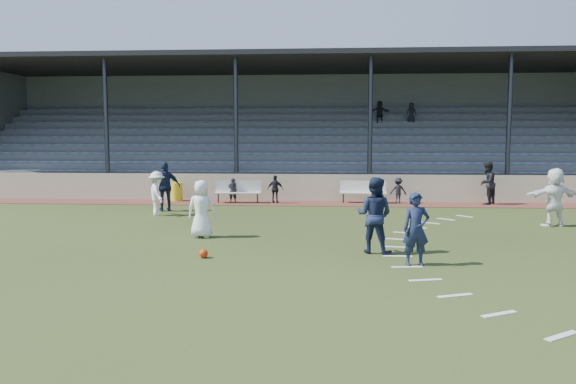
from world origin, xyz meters
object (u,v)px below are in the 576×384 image
object	(u,v)px
bench_right	(363,190)
player_navy_lead	(416,229)
bench_left	(238,190)
official	(487,183)
trash_bin	(177,192)
football	(203,253)
player_white_lead	(202,209)

from	to	relation	value
bench_right	player_navy_lead	world-z (taller)	player_navy_lead
bench_left	bench_right	size ratio (longest dim) A/B	0.99
official	trash_bin	bearing A→B (deg)	-50.93
bench_left	bench_right	distance (m)	5.42
bench_right	football	size ratio (longest dim) A/B	9.42
trash_bin	player_white_lead	distance (m)	9.33
bench_left	trash_bin	distance (m)	2.89
trash_bin	player_white_lead	bearing A→B (deg)	-70.44
trash_bin	football	size ratio (longest dim) A/B	3.77
player_white_lead	official	size ratio (longest dim) A/B	0.92
football	official	world-z (taller)	official
bench_right	player_navy_lead	bearing A→B (deg)	-82.17
player_white_lead	player_navy_lead	xyz separation A→B (m)	(5.59, -3.11, -0.00)
trash_bin	football	world-z (taller)	trash_bin
player_white_lead	player_navy_lead	world-z (taller)	player_white_lead
player_navy_lead	official	bearing A→B (deg)	62.49
football	bench_left	bearing A→B (deg)	94.79
football	player_navy_lead	distance (m)	5.01
bench_right	football	bearing A→B (deg)	-105.94
bench_right	trash_bin	bearing A→B (deg)	-175.20
trash_bin	player_navy_lead	distance (m)	14.75
football	player_navy_lead	size ratio (longest dim) A/B	0.13
trash_bin	player_navy_lead	size ratio (longest dim) A/B	0.49
trash_bin	player_white_lead	xyz separation A→B (m)	(3.12, -8.78, 0.40)
bench_left	official	bearing A→B (deg)	-2.14
player_navy_lead	player_white_lead	bearing A→B (deg)	145.72
football	official	bearing A→B (deg)	48.98
football	official	size ratio (longest dim) A/B	0.12
trash_bin	player_white_lead	world-z (taller)	player_white_lead
bench_left	bench_right	world-z (taller)	same
trash_bin	player_navy_lead	world-z (taller)	player_navy_lead
bench_left	player_white_lead	bearing A→B (deg)	-91.01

